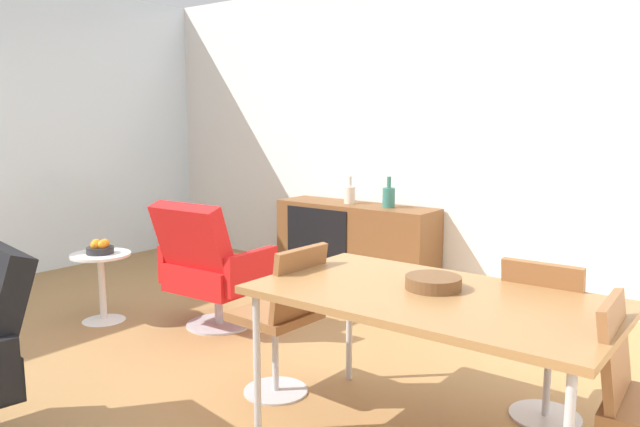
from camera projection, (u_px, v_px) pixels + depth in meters
The scene contains 12 objects.
ground_plane at pixel (214, 368), 3.78m from camera, with size 8.32×8.32×0.00m, color #9E7242.
wall_back at pixel (422, 131), 5.60m from camera, with size 6.80×0.12×2.80m, color white.
sideboard at pixel (355, 233), 5.82m from camera, with size 1.60×0.45×0.72m.
vase_cobalt at pixel (389, 197), 5.55m from camera, with size 0.11×0.11×0.28m.
vase_sculptural_dark at pixel (350, 194), 5.81m from camera, with size 0.11×0.11×0.26m.
dining_table at pixel (432, 303), 2.78m from camera, with size 1.60×0.90×0.74m.
wooden_bowl_on_table at pixel (433, 283), 2.84m from camera, with size 0.26×0.26×0.06m, color brown.
dining_chair_near_window at pixel (283, 314), 3.34m from camera, with size 0.44×0.42×0.86m.
dining_chair_back_right at pixel (547, 333), 3.04m from camera, with size 0.41×0.43×0.86m.
lounge_chair_red at pixel (211, 266), 4.44m from camera, with size 0.74×0.68×0.95m.
side_table_round at pixel (102, 279), 4.62m from camera, with size 0.44×0.44×0.52m.
fruit_bowl at pixel (100, 248), 4.59m from camera, with size 0.20×0.20×0.11m.
Camera 1 is at (2.69, -2.45, 1.53)m, focal length 34.50 mm.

